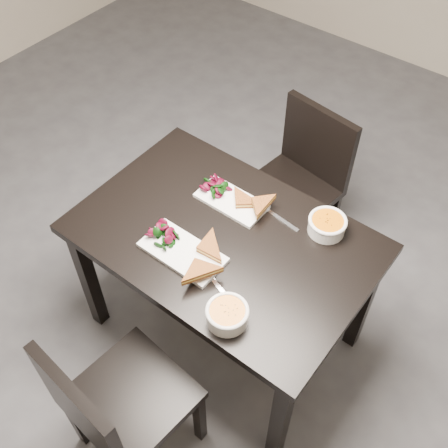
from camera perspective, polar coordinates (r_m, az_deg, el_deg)
name	(u,v)px	position (r m, az deg, el deg)	size (l,w,h in m)	color
ground	(203,252)	(3.08, -2.23, -2.97)	(5.00, 5.00, 0.00)	#47474C
table	(224,250)	(2.26, 0.00, -2.79)	(1.20, 0.80, 0.75)	black
chair_near	(113,406)	(2.14, -11.63, -18.33)	(0.46, 0.46, 0.85)	black
chair_far	(300,177)	(2.82, 8.08, 4.99)	(0.47, 0.47, 0.85)	black
plate_near	(183,252)	(2.12, -4.40, -2.99)	(0.34, 0.17, 0.02)	white
sandwich_near	(197,252)	(2.07, -2.83, -3.00)	(0.17, 0.13, 0.05)	#A15321
salad_near	(163,235)	(2.14, -6.48, -1.16)	(0.11, 0.10, 0.05)	black
soup_bowl_near	(227,314)	(1.92, 0.34, -9.51)	(0.16, 0.16, 0.07)	white
cutlery_near	(216,284)	(2.04, -0.84, -6.33)	(0.18, 0.02, 0.00)	silver
plate_far	(231,201)	(2.30, 0.79, 2.44)	(0.30, 0.15, 0.02)	white
sandwich_far	(242,205)	(2.24, 1.89, 2.03)	(0.15, 0.11, 0.05)	#A15321
salad_far	(213,186)	(2.32, -1.18, 4.03)	(0.09, 0.08, 0.04)	black
soup_bowl_far	(327,224)	(2.21, 10.85, -0.04)	(0.16, 0.16, 0.07)	white
cutlery_far	(281,219)	(2.25, 6.06, 0.49)	(0.18, 0.02, 0.00)	silver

